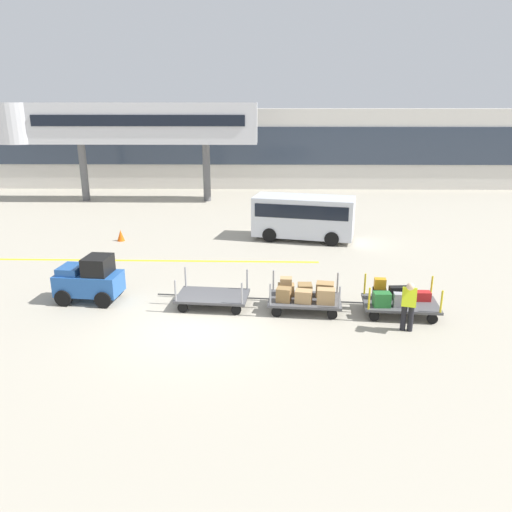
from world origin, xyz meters
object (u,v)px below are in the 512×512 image
object	(u,v)px
baggage_handler	(409,304)
shuttle_van	(304,214)
safety_cone_near	(121,235)
baggage_tug	(90,280)
baggage_cart_lead	(213,296)
baggage_cart_middle	(305,295)
baggage_cart_tail	(397,300)

from	to	relation	value
baggage_handler	shuttle_van	world-z (taller)	shuttle_van
safety_cone_near	baggage_tug	bearing A→B (deg)	-81.60
baggage_cart_lead	baggage_cart_middle	world-z (taller)	same
baggage_cart_middle	baggage_handler	world-z (taller)	baggage_handler
baggage_cart_lead	baggage_handler	bearing A→B (deg)	-17.01
baggage_cart_lead	baggage_tug	bearing A→B (deg)	174.52
baggage_cart_tail	baggage_cart_middle	bearing A→B (deg)	174.45
baggage_cart_lead	baggage_handler	world-z (taller)	baggage_handler
baggage_cart_tail	baggage_tug	bearing A→B (deg)	174.54
baggage_cart_tail	shuttle_van	bearing A→B (deg)	104.10
baggage_handler	baggage_tug	bearing A→B (deg)	167.65
baggage_tug	safety_cone_near	world-z (taller)	baggage_tug
shuttle_van	baggage_cart_lead	bearing A→B (deg)	-113.12
baggage_cart_lead	shuttle_van	distance (m)	9.24
baggage_cart_middle	shuttle_van	world-z (taller)	shuttle_van
baggage_tug	baggage_cart_tail	xyz separation A→B (m)	(10.02, -0.96, -0.26)
baggage_handler	shuttle_van	xyz separation A→B (m)	(-2.24, 10.25, 0.37)
baggage_handler	shuttle_van	size ratio (longest dim) A/B	0.31
baggage_tug	baggage_cart_lead	bearing A→B (deg)	-5.48
shuttle_van	safety_cone_near	bearing A→B (deg)	-176.94
baggage_cart_middle	baggage_handler	size ratio (longest dim) A/B	1.96
baggage_cart_lead	baggage_cart_tail	size ratio (longest dim) A/B	1.00
shuttle_van	safety_cone_near	distance (m)	8.94
baggage_cart_middle	baggage_handler	distance (m)	3.23
baggage_cart_middle	baggage_cart_tail	bearing A→B (deg)	-5.55
baggage_tug	baggage_handler	bearing A→B (deg)	-12.35
baggage_tug	baggage_cart_lead	distance (m)	4.18
baggage_cart_lead	baggage_cart_tail	xyz separation A→B (m)	(5.88, -0.56, 0.15)
shuttle_van	baggage_cart_middle	bearing A→B (deg)	-93.89
baggage_cart_lead	baggage_handler	xyz separation A→B (m)	(5.85, -1.79, 0.52)
baggage_handler	baggage_cart_middle	bearing A→B (deg)	151.98
safety_cone_near	baggage_cart_tail	bearing A→B (deg)	-37.50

